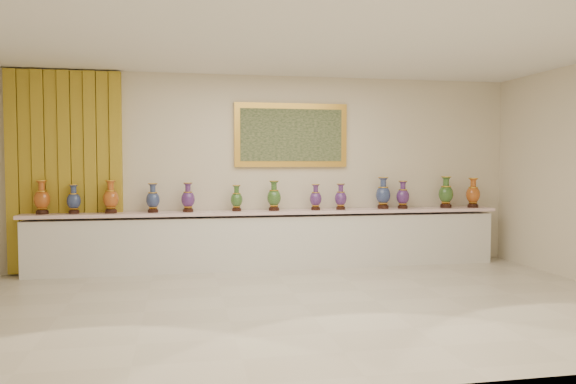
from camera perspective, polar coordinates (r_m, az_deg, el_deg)
name	(u,v)px	position (r m, az deg, el deg)	size (l,w,h in m)	color
ground	(303,304)	(6.61, 1.50, -11.34)	(8.00, 8.00, 0.00)	beige
room	(104,166)	(8.77, -18.20, 2.55)	(8.00, 8.00, 8.00)	beige
counter	(271,240)	(8.71, -1.71, -4.92)	(7.28, 0.48, 0.90)	white
vase_0	(42,199)	(8.76, -23.72, -0.65)	(0.29, 0.29, 0.49)	black
vase_1	(74,200)	(8.69, -20.93, -0.81)	(0.25, 0.25, 0.42)	black
vase_2	(111,198)	(8.57, -17.56, -0.62)	(0.27, 0.27, 0.48)	black
vase_3	(153,199)	(8.54, -13.56, -0.73)	(0.26, 0.26, 0.43)	black
vase_4	(188,199)	(8.52, -10.12, -0.68)	(0.26, 0.26, 0.44)	black
vase_5	(237,199)	(8.58, -5.25, -0.75)	(0.19, 0.19, 0.40)	black
vase_6	(274,197)	(8.61, -1.43, -0.53)	(0.26, 0.26, 0.46)	black
vase_7	(316,198)	(8.74, 2.83, -0.66)	(0.21, 0.21, 0.40)	black
vase_8	(341,198)	(8.84, 5.38, -0.61)	(0.21, 0.21, 0.41)	black
vase_9	(383,195)	(9.12, 9.64, -0.25)	(0.28, 0.28, 0.50)	black
vase_10	(403,196)	(9.19, 11.59, -0.41)	(0.25, 0.25, 0.45)	black
vase_11	(446,194)	(9.53, 15.75, -0.16)	(0.28, 0.28, 0.51)	black
vase_12	(473,194)	(9.71, 18.28, -0.21)	(0.28, 0.28, 0.49)	black
label_card	(209,212)	(8.42, -8.03, -2.03)	(0.10, 0.06, 0.00)	white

